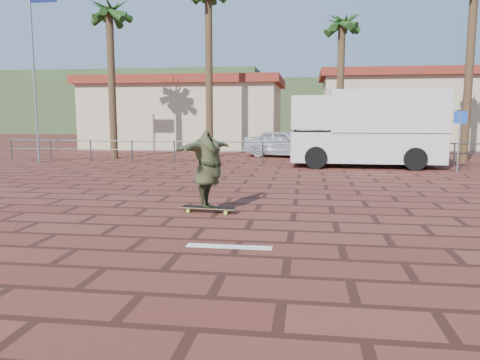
{
  "coord_description": "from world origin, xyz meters",
  "views": [
    {
      "loc": [
        1.91,
        -8.44,
        2.11
      ],
      "look_at": [
        0.58,
        0.92,
        0.8
      ],
      "focal_mm": 35.0,
      "sensor_mm": 36.0,
      "label": 1
    }
  ],
  "objects_px": {
    "campervan": "(367,127)",
    "car_silver": "(284,143)",
    "car_white": "(316,143)",
    "skateboarder": "(208,169)",
    "longboard": "(208,208)"
  },
  "relations": [
    {
      "from": "longboard",
      "to": "campervan",
      "type": "distance_m",
      "value": 11.18
    },
    {
      "from": "campervan",
      "to": "car_white",
      "type": "xyz_separation_m",
      "value": [
        -1.93,
        4.87,
        -0.96
      ]
    },
    {
      "from": "campervan",
      "to": "car_silver",
      "type": "distance_m",
      "value": 5.47
    },
    {
      "from": "skateboarder",
      "to": "campervan",
      "type": "height_order",
      "value": "campervan"
    },
    {
      "from": "campervan",
      "to": "car_white",
      "type": "distance_m",
      "value": 5.33
    },
    {
      "from": "skateboarder",
      "to": "car_silver",
      "type": "bearing_deg",
      "value": 14.25
    },
    {
      "from": "longboard",
      "to": "car_white",
      "type": "height_order",
      "value": "car_white"
    },
    {
      "from": "car_silver",
      "to": "car_white",
      "type": "xyz_separation_m",
      "value": [
        1.66,
        0.86,
        -0.02
      ]
    },
    {
      "from": "campervan",
      "to": "car_white",
      "type": "bearing_deg",
      "value": 112.09
    },
    {
      "from": "campervan",
      "to": "car_silver",
      "type": "bearing_deg",
      "value": 132.31
    },
    {
      "from": "car_silver",
      "to": "car_white",
      "type": "relative_size",
      "value": 1.0
    },
    {
      "from": "skateboarder",
      "to": "campervan",
      "type": "bearing_deg",
      "value": -6.1
    },
    {
      "from": "longboard",
      "to": "car_white",
      "type": "relative_size",
      "value": 0.31
    },
    {
      "from": "longboard",
      "to": "car_silver",
      "type": "distance_m",
      "value": 14.16
    },
    {
      "from": "skateboarder",
      "to": "car_silver",
      "type": "distance_m",
      "value": 14.15
    }
  ]
}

